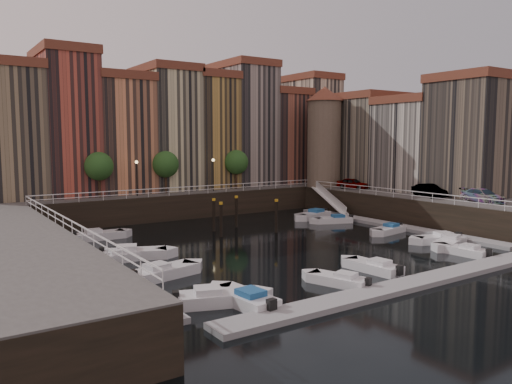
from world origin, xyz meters
TOP-DOWN VIEW (x-y plane):
  - ground at (0.00, 0.00)m, footprint 200.00×200.00m
  - quay_far at (0.00, 26.00)m, footprint 80.00×20.00m
  - quay_right at (28.00, -2.00)m, footprint 20.00×36.00m
  - dock_left at (-16.20, -1.00)m, footprint 2.00×28.00m
  - dock_right at (16.20, -1.00)m, footprint 2.00×28.00m
  - dock_near at (0.00, -17.00)m, footprint 30.00×2.00m
  - mountains at (1.72, 110.00)m, footprint 145.00×100.00m
  - far_terrace at (3.31, 23.50)m, footprint 48.70×10.30m
  - right_terrace at (26.50, 3.80)m, footprint 9.30×24.30m
  - corner_tower at (20.00, 14.50)m, footprint 5.20×5.20m
  - promenade_trees at (-1.33, 18.20)m, footprint 21.20×3.20m
  - street_lamps at (-1.00, 17.20)m, footprint 10.36×0.36m
  - railings at (0.00, 4.88)m, footprint 36.08×34.04m
  - gangway at (17.10, 10.00)m, footprint 2.78×8.32m
  - mooring_pilings at (0.48, 5.84)m, footprint 6.23×5.30m
  - boat_left_0 at (-12.58, -13.06)m, footprint 5.17×3.34m
  - boat_left_1 at (-12.88, -6.04)m, footprint 5.32×2.85m
  - boat_left_2 at (-12.60, 0.55)m, footprint 5.35×3.60m
  - boat_left_3 at (-13.45, 0.30)m, footprint 4.63×1.78m
  - boat_left_4 at (-12.67, 9.91)m, footprint 4.91×1.85m
  - boat_right_0 at (12.48, -11.02)m, footprint 4.94×3.04m
  - boat_right_1 at (13.17, -9.34)m, footprint 4.81×3.00m
  - boat_right_2 at (13.05, -3.47)m, footprint 4.65×2.36m
  - boat_right_3 at (12.76, 4.38)m, footprint 4.57×3.01m
  - boat_right_4 at (12.86, 8.15)m, footprint 5.38×2.95m
  - boat_near_0 at (-11.26, -14.09)m, footprint 2.27×5.05m
  - boat_near_1 at (-3.91, -14.19)m, footprint 2.84×4.41m
  - boat_near_2 at (0.52, -13.10)m, footprint 2.11×4.72m
  - boat_near_3 at (10.81, -13.56)m, footprint 1.90×4.50m
  - car_a at (20.47, 9.30)m, footprint 2.77×4.51m
  - car_b at (20.94, -2.28)m, footprint 2.57×4.74m
  - car_c at (21.65, -8.35)m, footprint 2.62×5.07m

SIDE VIEW (x-z plane):
  - ground at x=0.00m, z-range 0.00..0.00m
  - dock_left at x=-16.20m, z-range 0.00..0.35m
  - dock_right at x=16.20m, z-range 0.00..0.35m
  - dock_near at x=0.00m, z-range 0.00..0.35m
  - boat_near_1 at x=-3.91m, z-range -0.16..0.83m
  - boat_near_3 at x=10.81m, z-range -0.17..0.85m
  - boat_right_3 at x=12.76m, z-range -0.17..0.86m
  - boat_right_2 at x=13.05m, z-range -0.17..0.87m
  - boat_left_3 at x=-13.45m, z-range -0.17..0.89m
  - boat_near_2 at x=0.52m, z-range -0.17..0.89m
  - boat_right_1 at x=13.17m, z-range -0.18..0.90m
  - boat_right_0 at x=12.48m, z-range -0.18..0.93m
  - boat_left_4 at x=-12.67m, z-range -0.18..0.94m
  - boat_near_0 at x=-11.26m, z-range -0.19..0.95m
  - boat_left_0 at x=-12.58m, z-range -0.19..0.98m
  - boat_left_1 at x=-12.88m, z-range -0.19..1.00m
  - boat_right_4 at x=12.86m, z-range -0.20..1.01m
  - boat_left_2 at x=-12.60m, z-range -0.20..1.01m
  - quay_far at x=0.00m, z-range 0.00..3.00m
  - quay_right at x=28.00m, z-range 0.00..3.00m
  - mooring_pilings at x=0.48m, z-range -0.24..3.54m
  - gangway at x=17.10m, z-range 0.05..3.78m
  - car_c at x=21.65m, z-range 3.00..4.41m
  - car_a at x=20.47m, z-range 3.00..4.43m
  - car_b at x=20.94m, z-range 3.00..4.48m
  - railings at x=0.00m, z-range 3.53..4.05m
  - street_lamps at x=-1.00m, z-range 3.81..7.99m
  - promenade_trees at x=-1.33m, z-range 3.98..9.18m
  - mountains at x=1.72m, z-range -1.08..16.92m
  - right_terrace at x=26.50m, z-range 2.56..16.56m
  - corner_tower at x=20.00m, z-range 3.29..17.09m
  - far_terrace at x=3.31m, z-range 2.20..19.70m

